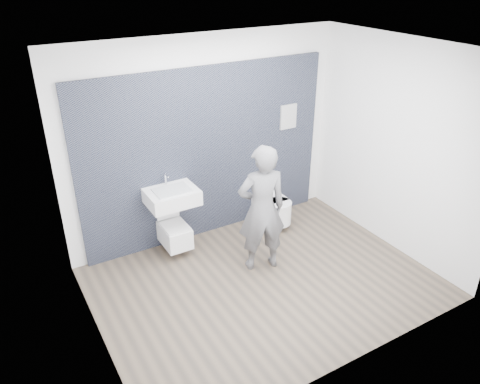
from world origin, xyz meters
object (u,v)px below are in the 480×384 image
toilet_square (175,233)px  toilet_rounded (274,209)px  visitor (262,209)px  washbasin (172,196)px

toilet_square → toilet_rounded: bearing=-3.2°
toilet_square → visitor: (0.83, -0.87, 0.56)m
washbasin → toilet_square: size_ratio=0.99×
toilet_square → visitor: size_ratio=0.39×
washbasin → toilet_square: washbasin is taller
toilet_square → toilet_rounded: toilet_square is taller
toilet_square → visitor: bearing=-46.5°
toilet_rounded → visitor: size_ratio=0.38×
washbasin → toilet_rounded: 1.66m
washbasin → toilet_rounded: bearing=-2.9°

